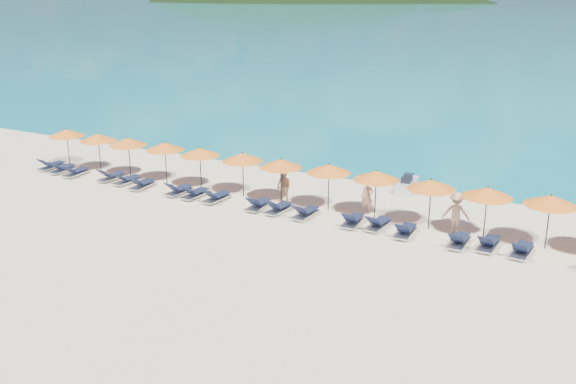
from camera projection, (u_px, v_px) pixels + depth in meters
The scene contains 37 objects.
ground at pixel (253, 239), 26.51m from camera, with size 1400.00×1400.00×0.00m, color beige.
headland_main at pixel (284, 43), 627.38m from camera, with size 374.00×242.00×126.50m.
headland_small at pixel (441, 44), 574.15m from camera, with size 162.00×126.00×85.50m.
jetski at pixel (407, 184), 32.85m from camera, with size 1.11×2.28×0.78m.
beachgoer_a at pixel (367, 197), 29.48m from camera, with size 0.55×0.36×1.51m, color tan.
beachgoer_b at pixel (284, 187), 30.77m from camera, with size 0.79×0.45×1.62m, color tan.
beachgoer_c at pixel (456, 213), 26.98m from camera, with size 1.13×0.53×1.76m, color tan.
umbrella_0 at pixel (67, 133), 36.81m from camera, with size 2.10×2.10×2.28m.
umbrella_1 at pixel (98, 137), 35.64m from camera, with size 2.10×2.10×2.28m.
umbrella_2 at pixel (128, 142), 34.65m from camera, with size 2.10×2.10×2.28m.
umbrella_3 at pixel (165, 146), 33.60m from camera, with size 2.10×2.10×2.28m.
umbrella_4 at pixel (200, 152), 32.46m from camera, with size 2.10×2.10×2.28m.
umbrella_5 at pixel (243, 157), 31.39m from camera, with size 2.10×2.10×2.28m.
umbrella_6 at pixel (281, 163), 30.27m from camera, with size 2.10×2.10×2.28m.
umbrella_7 at pixel (329, 169), 29.35m from camera, with size 2.10×2.10×2.28m.
umbrella_8 at pixel (376, 175), 28.28m from camera, with size 2.10×2.10×2.28m.
umbrella_9 at pixel (431, 184), 26.97m from camera, with size 2.10×2.10×2.28m.
umbrella_10 at pixel (488, 192), 25.89m from camera, with size 2.10×2.10×2.28m.
umbrella_11 at pixel (551, 200), 24.89m from camera, with size 2.10×2.10×2.28m.
lounger_0 at pixel (51, 165), 36.80m from camera, with size 0.63×1.71×0.66m.
lounger_1 at pixel (62, 168), 36.15m from camera, with size 0.69×1.73×0.66m.
lounger_2 at pixel (76, 172), 35.46m from camera, with size 0.77×1.75×0.66m.
lounger_3 at pixel (112, 176), 34.62m from camera, with size 0.74×1.74×0.66m.
lounger_4 at pixel (127, 180), 34.00m from camera, with size 0.75×1.74×0.66m.
lounger_5 at pixel (142, 184), 33.20m from camera, with size 0.76×1.75×0.66m.
lounger_6 at pixel (179, 190), 32.24m from camera, with size 0.71×1.73×0.66m.
lounger_7 at pixel (195, 193), 31.72m from camera, with size 0.69×1.73×0.66m.
lounger_8 at pixel (216, 197), 31.14m from camera, with size 0.71×1.73×0.66m.
lounger_9 at pixel (258, 204), 30.06m from camera, with size 0.73×1.74×0.66m.
lounger_10 at pixel (279, 208), 29.57m from camera, with size 0.72×1.73×0.66m.
lounger_11 at pixel (305, 213), 28.92m from camera, with size 0.68×1.72×0.66m.
lounger_12 at pixel (353, 220), 27.95m from camera, with size 0.75×1.74×0.66m.
lounger_13 at pixel (378, 223), 27.56m from camera, with size 0.75×1.74×0.66m.
lounger_14 at pixel (405, 230), 26.75m from camera, with size 0.70×1.73×0.66m.
lounger_15 at pixel (459, 240), 25.69m from camera, with size 0.64×1.71×0.66m.
lounger_16 at pixel (488, 243), 25.40m from camera, with size 0.68×1.72×0.66m.
lounger_17 at pixel (522, 250), 24.76m from camera, with size 0.72×1.74×0.66m.
Camera 1 is at (13.20, -20.96, 9.76)m, focal length 40.00 mm.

